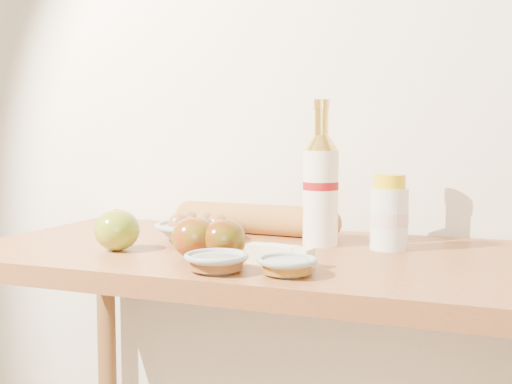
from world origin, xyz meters
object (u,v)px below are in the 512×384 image
Objects in this scene: bourbon_bottle at (321,187)px; egg_bowl at (196,229)px; table at (261,308)px; baguette at (255,219)px; cream_bottle at (389,215)px.

bourbon_bottle reaches higher than egg_bowl.
egg_bowl is (-0.17, 0.05, 0.15)m from table.
bourbon_bottle is at bearing 8.82° from egg_bowl.
bourbon_bottle is 0.22m from baguette.
table is at bearing -61.33° from baguette.
cream_bottle is at bearing 6.49° from egg_bowl.
egg_bowl reaches higher than table.
cream_bottle is at bearing 21.05° from table.
bourbon_bottle is 0.15m from cream_bottle.
egg_bowl is (-0.41, -0.05, -0.05)m from cream_bottle.
table is at bearing -168.41° from cream_bottle.
baguette is at bearing 171.16° from bourbon_bottle.
egg_bowl is at bearing 177.03° from cream_bottle.
egg_bowl is (-0.27, -0.04, -0.10)m from bourbon_bottle.
table is 0.32m from cream_bottle.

